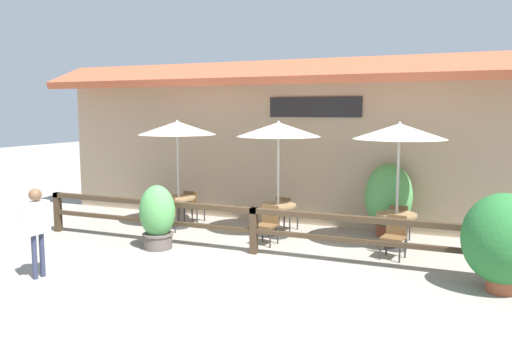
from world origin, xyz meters
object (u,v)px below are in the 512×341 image
patio_umbrella_far (399,132)px  potted_plant_entrance_palm (157,217)px  chair_far_wallside (399,221)px  pedestrian (36,221)px  patio_umbrella_near (177,128)px  dining_table_near (179,203)px  chair_middle_streetside (268,223)px  chair_near_streetside (165,214)px  patio_umbrella_middle (279,130)px  potted_plant_broad_leaf (503,240)px  dining_table_far (396,221)px  dining_table_middle (278,211)px  chair_near_wallside (193,205)px  potted_plant_tall_tropical (389,198)px  chair_far_streetside (394,235)px  chair_middle_wallside (286,212)px

patio_umbrella_far → potted_plant_entrance_palm: patio_umbrella_far is taller
chair_far_wallside → pedestrian: bearing=45.0°
patio_umbrella_near → patio_umbrella_far: (5.27, -0.03, 0.00)m
dining_table_near → pedestrian: pedestrian is taller
chair_middle_streetside → chair_near_streetside: bearing=-173.6°
patio_umbrella_middle → potted_plant_broad_leaf: patio_umbrella_middle is taller
chair_middle_streetside → dining_table_far: (2.66, 0.60, 0.14)m
dining_table_middle → potted_plant_entrance_palm: 2.77m
dining_table_near → dining_table_far: 5.27m
patio_umbrella_middle → patio_umbrella_far: 2.65m
potted_plant_entrance_palm → chair_near_wallside: bearing=102.0°
patio_umbrella_near → potted_plant_tall_tropical: 5.32m
chair_near_wallside → patio_umbrella_middle: bearing=168.9°
chair_near_streetside → chair_middle_streetside: (2.60, 0.01, 0.00)m
chair_near_streetside → chair_far_wallside: size_ratio=1.00×
chair_far_streetside → patio_umbrella_near: bearing=-176.9°
chair_far_streetside → dining_table_far: bearing=103.4°
pedestrian → potted_plant_broad_leaf: bearing=-67.9°
pedestrian → chair_far_streetside: bearing=-52.5°
patio_umbrella_far → dining_table_near: bearing=179.7°
patio_umbrella_far → potted_plant_broad_leaf: 3.14m
patio_umbrella_near → patio_umbrella_middle: same height
chair_far_wallside → potted_plant_tall_tropical: size_ratio=0.50×
chair_near_streetside → chair_middle_wallside: same height
dining_table_far → potted_plant_entrance_palm: (-4.69, -1.81, 0.07)m
patio_umbrella_near → chair_near_streetside: (0.01, -0.64, -2.01)m
pedestrian → patio_umbrella_far: bearing=-47.9°
chair_far_wallside → dining_table_far: bearing=94.6°
dining_table_near → chair_far_wallside: chair_far_wallside is taller
patio_umbrella_near → patio_umbrella_middle: 2.62m
dining_table_near → chair_middle_wallside: size_ratio=0.99×
dining_table_middle → dining_table_far: size_ratio=1.00×
chair_near_wallside → patio_umbrella_middle: patio_umbrella_middle is taller
chair_middle_wallside → potted_plant_broad_leaf: bearing=161.5°
chair_far_wallside → potted_plant_entrance_palm: (-4.69, -2.45, 0.22)m
patio_umbrella_near → dining_table_middle: (2.62, 0.03, -1.87)m
chair_near_wallside → chair_far_wallside: size_ratio=1.00×
chair_middle_wallside → potted_plant_entrance_palm: (-2.01, -2.52, 0.22)m
dining_table_middle → chair_far_wallside: 2.71m
dining_table_middle → potted_plant_tall_tropical: potted_plant_tall_tropical is taller
dining_table_far → potted_plant_entrance_palm: potted_plant_entrance_palm is taller
chair_near_streetside → potted_plant_tall_tropical: 5.26m
chair_middle_streetside → potted_plant_broad_leaf: 4.73m
dining_table_far → patio_umbrella_far: bearing=90.0°
patio_umbrella_far → chair_far_wallside: bearing=90.4°
chair_middle_streetside → potted_plant_tall_tropical: size_ratio=0.50×
patio_umbrella_near → potted_plant_broad_leaf: 7.57m
chair_middle_wallside → chair_far_wallside: 2.68m
patio_umbrella_far → dining_table_far: 1.87m
dining_table_far → pedestrian: size_ratio=0.53×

